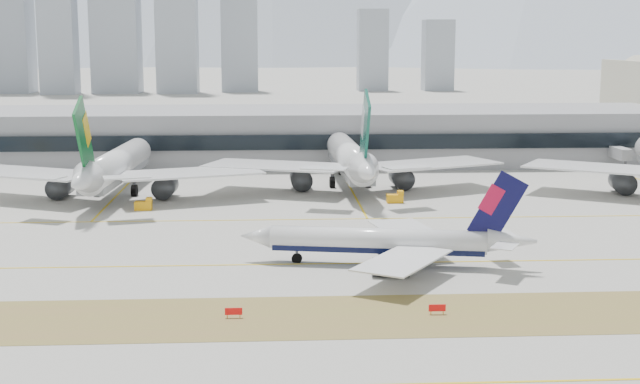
{
  "coord_description": "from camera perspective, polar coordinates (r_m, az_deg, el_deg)",
  "views": [
    {
      "loc": [
        -5.83,
        -140.64,
        34.79
      ],
      "look_at": [
        3.25,
        18.0,
        7.5
      ],
      "focal_mm": 50.0,
      "sensor_mm": 36.0,
      "label": 1
    }
  ],
  "objects": [
    {
      "name": "gse_c",
      "position": [
        192.63,
        4.86,
        -0.38
      ],
      "size": [
        3.55,
        2.0,
        2.6
      ],
      "color": "#FFAA0D",
      "rests_on": "ground"
    },
    {
      "name": "ground",
      "position": [
        144.99,
        -0.88,
        -4.14
      ],
      "size": [
        3000.0,
        3000.0,
        0.0
      ],
      "primitive_type": "plane",
      "color": "#A1A097",
      "rests_on": "ground"
    },
    {
      "name": "widebody_cathay",
      "position": [
        210.06,
        1.99,
        2.05
      ],
      "size": [
        70.55,
        68.87,
        25.15
      ],
      "rotation": [
        0.0,
        0.0,
        1.6
      ],
      "color": "white",
      "rests_on": "ground"
    },
    {
      "name": "terminal",
      "position": [
        256.99,
        -1.96,
        3.64
      ],
      "size": [
        280.0,
        43.1,
        15.0
      ],
      "color": "gray",
      "rests_on": "ground"
    },
    {
      "name": "hold_sign_right",
      "position": [
        115.77,
        7.51,
        -7.37
      ],
      "size": [
        2.2,
        0.15,
        1.35
      ],
      "color": "red",
      "rests_on": "ground"
    },
    {
      "name": "gse_b",
      "position": [
        187.28,
        -11.19,
        -0.82
      ],
      "size": [
        3.55,
        2.0,
        2.6
      ],
      "color": "#FFAA0D",
      "rests_on": "ground"
    },
    {
      "name": "hold_sign_left",
      "position": [
        113.9,
        -5.55,
        -7.62
      ],
      "size": [
        2.2,
        0.15,
        1.35
      ],
      "color": "red",
      "rests_on": "ground"
    },
    {
      "name": "apron_markings",
      "position": [
        93.58,
        0.54,
        -12.07
      ],
      "size": [
        360.0,
        122.22,
        0.06
      ],
      "color": "olive",
      "rests_on": "ground"
    },
    {
      "name": "city_skyline",
      "position": [
        602.76,
        -13.16,
        10.92
      ],
      "size": [
        342.0,
        49.8,
        140.0
      ],
      "color": "#98A1AD",
      "rests_on": "ground"
    },
    {
      "name": "taxiing_airliner",
      "position": [
        138.78,
        4.41,
        -3.21
      ],
      "size": [
        45.97,
        39.47,
        15.53
      ],
      "rotation": [
        0.0,
        0.0,
        2.95
      ],
      "color": "white",
      "rests_on": "ground"
    },
    {
      "name": "widebody_eva",
      "position": [
        203.58,
        -13.06,
        1.5
      ],
      "size": [
        68.54,
        67.11,
        24.46
      ],
      "rotation": [
        0.0,
        0.0,
        1.51
      ],
      "color": "white",
      "rests_on": "ground"
    }
  ]
}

